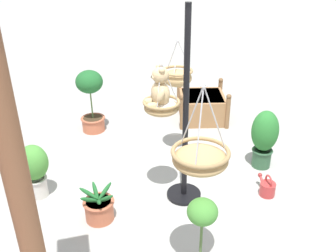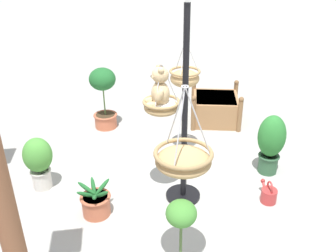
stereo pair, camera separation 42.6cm
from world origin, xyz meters
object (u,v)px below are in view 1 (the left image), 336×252
potted_plant_conical_shrub (264,137)px  watering_can (267,188)px  display_pole_central (185,144)px  teddy_bear (159,89)px  hanging_basket_left_high (200,158)px  potted_plant_tall_leafy (34,168)px  greenhouse_pillar_right (20,195)px  potted_plant_small_succulent (99,207)px  hanging_basket_with_teddy (162,106)px  wooden_planter_box (202,106)px  hanging_basket_right_low (177,77)px  potted_plant_bushy_green (91,97)px

potted_plant_conical_shrub → watering_can: (-0.64, 0.25, -0.38)m
display_pole_central → teddy_bear: size_ratio=4.96×
hanging_basket_left_high → potted_plant_tall_leafy: (1.69, 1.56, -0.92)m
greenhouse_pillar_right → watering_can: bearing=-66.0°
greenhouse_pillar_right → teddy_bear: bearing=-40.5°
potted_plant_small_succulent → greenhouse_pillar_right: bearing=156.9°
potted_plant_tall_leafy → potted_plant_small_succulent: potted_plant_tall_leafy is taller
hanging_basket_with_teddy → greenhouse_pillar_right: greenhouse_pillar_right is taller
hanging_basket_left_high → potted_plant_tall_leafy: bearing=42.8°
hanging_basket_with_teddy → potted_plant_conical_shrub: hanging_basket_with_teddy is taller
display_pole_central → wooden_planter_box: bearing=-25.3°
hanging_basket_left_high → potted_plant_small_succulent: size_ratio=1.66×
hanging_basket_with_teddy → potted_plant_tall_leafy: hanging_basket_with_teddy is taller
hanging_basket_right_low → potted_plant_small_succulent: hanging_basket_right_low is taller
display_pole_central → hanging_basket_with_teddy: display_pole_central is taller
display_pole_central → hanging_basket_right_low: bearing=-11.1°
display_pole_central → potted_plant_tall_leafy: 1.91m
hanging_basket_left_high → greenhouse_pillar_right: size_ratio=0.25×
hanging_basket_with_teddy → wooden_planter_box: size_ratio=0.59×
wooden_planter_box → potted_plant_conical_shrub: bearing=-170.0°
teddy_bear → greenhouse_pillar_right: size_ratio=0.17×
hanging_basket_left_high → greenhouse_pillar_right: (-0.26, 1.39, 0.09)m
display_pole_central → hanging_basket_with_teddy: 0.55m
hanging_basket_with_teddy → greenhouse_pillar_right: size_ratio=0.21×
display_pole_central → greenhouse_pillar_right: greenhouse_pillar_right is taller
greenhouse_pillar_right → wooden_planter_box: (3.56, -2.64, -1.17)m
potted_plant_tall_leafy → potted_plant_small_succulent: 1.01m
hanging_basket_right_low → watering_can: hanging_basket_right_low is taller
potted_plant_bushy_green → hanging_basket_left_high: bearing=-168.0°
hanging_basket_left_high → hanging_basket_right_low: size_ratio=1.14×
teddy_bear → greenhouse_pillar_right: (-1.60, 1.37, -0.02)m
teddy_bear → watering_can: size_ratio=1.42×
watering_can → wooden_planter_box: bearing=1.3°
teddy_bear → wooden_planter_box: (1.96, -1.27, -1.19)m
potted_plant_tall_leafy → potted_plant_conical_shrub: bearing=-92.0°
hanging_basket_left_high → hanging_basket_right_low: hanging_basket_left_high is taller
potted_plant_tall_leafy → potted_plant_small_succulent: bearing=-132.2°
display_pole_central → watering_can: size_ratio=7.05×
display_pole_central → wooden_planter_box: 2.39m
display_pole_central → hanging_basket_right_low: (1.06, -0.21, 0.47)m
greenhouse_pillar_right → potted_plant_small_succulent: bearing=-23.1°
hanging_basket_right_low → wooden_planter_box: (1.05, -0.79, -0.99)m
hanging_basket_left_high → potted_plant_tall_leafy: 2.48m
hanging_basket_right_low → potted_plant_small_succulent: size_ratio=1.47×
hanging_basket_with_teddy → hanging_basket_left_high: 1.35m
hanging_basket_with_teddy → potted_plant_tall_leafy: 1.79m
wooden_planter_box → potted_plant_small_succulent: wooden_planter_box is taller
hanging_basket_with_teddy → display_pole_central: bearing=-121.0°
wooden_planter_box → greenhouse_pillar_right: bearing=143.4°
hanging_basket_left_high → potted_plant_conical_shrub: 2.37m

